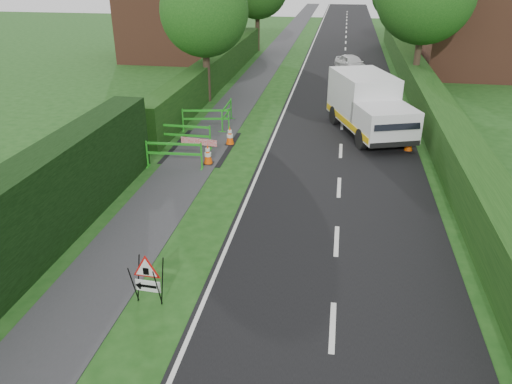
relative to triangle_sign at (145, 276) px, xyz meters
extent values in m
plane|color=#194513|center=(1.55, -1.13, -0.72)|extent=(120.00, 120.00, 0.00)
cube|color=black|center=(4.05, 33.87, -0.72)|extent=(6.00, 90.00, 0.02)
cube|color=#2D2D30|center=(-1.45, 33.87, -0.72)|extent=(2.00, 90.00, 0.02)
cube|color=#14380F|center=(-3.45, 20.87, -0.72)|extent=(1.00, 24.00, 1.80)
cube|color=#14380F|center=(8.05, 14.87, -0.72)|extent=(1.20, 50.00, 1.50)
cube|color=brown|center=(-8.45, 28.87, 2.03)|extent=(7.00, 7.00, 5.50)
cube|color=brown|center=(12.55, 26.87, 2.03)|extent=(7.00, 7.00, 5.50)
cube|color=brown|center=(13.55, 40.87, 2.03)|extent=(7.00, 7.00, 5.50)
cylinder|color=#2D2116|center=(-3.05, 16.87, 0.59)|extent=(0.36, 0.36, 2.62)
sphere|color=#154412|center=(-3.05, 16.87, 3.77)|extent=(4.40, 4.40, 4.40)
cylinder|color=#2D2116|center=(7.95, 20.87, 0.77)|extent=(0.36, 0.36, 2.97)
cylinder|color=#2D2116|center=(-3.05, 32.87, 0.68)|extent=(0.36, 0.36, 2.80)
cylinder|color=#2D2116|center=(7.95, 36.87, 0.50)|extent=(0.36, 0.36, 2.45)
cylinder|color=black|center=(-0.25, -0.10, -0.19)|extent=(0.04, 0.32, 1.04)
cylinder|color=black|center=(-0.24, 0.16, -0.19)|extent=(0.04, 0.32, 1.04)
cylinder|color=black|center=(0.31, -0.13, -0.19)|extent=(0.04, 0.32, 1.04)
cylinder|color=black|center=(0.32, 0.13, -0.19)|extent=(0.04, 0.32, 1.04)
cube|color=white|center=(0.03, 0.00, -0.26)|extent=(0.58, 0.05, 0.28)
cube|color=black|center=(0.03, -0.02, -0.26)|extent=(0.41, 0.03, 0.07)
cone|color=black|center=(-0.19, -0.01, -0.26)|extent=(0.14, 0.17, 0.17)
cube|color=black|center=(0.03, -0.02, 0.14)|extent=(0.13, 0.02, 0.17)
cube|color=silver|center=(4.83, 13.51, 0.72)|extent=(3.09, 3.85, 2.00)
cube|color=silver|center=(5.69, 11.12, 0.33)|extent=(2.69, 2.74, 1.23)
cube|color=black|center=(6.04, 10.14, 0.63)|extent=(1.80, 0.84, 0.56)
cube|color=yellow|center=(4.18, 12.24, -0.08)|extent=(1.76, 4.84, 0.25)
cube|color=yellow|center=(6.15, 12.95, -0.08)|extent=(1.76, 4.84, 0.25)
cube|color=black|center=(6.04, 10.15, -0.22)|extent=(1.96, 0.81, 0.21)
cylinder|color=black|center=(4.83, 10.75, -0.31)|extent=(0.52, 0.87, 0.83)
cylinder|color=black|center=(6.59, 11.39, -0.31)|extent=(0.52, 0.87, 0.83)
cylinder|color=black|center=(3.70, 13.90, -0.31)|extent=(0.52, 0.87, 0.83)
cylinder|color=black|center=(5.46, 14.54, -0.31)|extent=(0.52, 0.87, 0.83)
cube|color=black|center=(6.67, 10.85, -0.70)|extent=(0.38, 0.38, 0.04)
cone|color=#FA5207|center=(6.67, 10.85, -0.31)|extent=(0.32, 0.32, 0.75)
cylinder|color=white|center=(6.67, 10.85, -0.34)|extent=(0.25, 0.25, 0.14)
cylinder|color=white|center=(6.67, 10.85, -0.16)|extent=(0.17, 0.17, 0.10)
cube|color=black|center=(6.48, 12.89, -0.70)|extent=(0.38, 0.38, 0.04)
cone|color=#FA5207|center=(6.48, 12.89, -0.31)|extent=(0.32, 0.32, 0.75)
cylinder|color=white|center=(6.48, 12.89, -0.34)|extent=(0.25, 0.25, 0.14)
cylinder|color=white|center=(6.48, 12.89, -0.16)|extent=(0.17, 0.17, 0.10)
cube|color=black|center=(6.57, 14.52, -0.70)|extent=(0.38, 0.38, 0.04)
cone|color=#FA5207|center=(6.57, 14.52, -0.31)|extent=(0.32, 0.32, 0.75)
cylinder|color=white|center=(6.57, 14.52, -0.34)|extent=(0.25, 0.25, 0.14)
cylinder|color=white|center=(6.57, 14.52, -0.16)|extent=(0.17, 0.17, 0.10)
cube|color=black|center=(-0.77, 8.20, -0.70)|extent=(0.38, 0.38, 0.04)
cone|color=#FA5207|center=(-0.77, 8.20, -0.31)|extent=(0.32, 0.32, 0.75)
cylinder|color=white|center=(-0.77, 8.20, -0.34)|extent=(0.25, 0.25, 0.14)
cylinder|color=white|center=(-0.77, 8.20, -0.16)|extent=(0.17, 0.17, 0.10)
cube|color=black|center=(-0.42, 10.39, -0.70)|extent=(0.38, 0.38, 0.04)
cone|color=#FA5207|center=(-0.42, 10.39, -0.31)|extent=(0.32, 0.32, 0.75)
cylinder|color=white|center=(-0.42, 10.39, -0.34)|extent=(0.25, 0.25, 0.14)
cylinder|color=white|center=(-0.42, 10.39, -0.16)|extent=(0.17, 0.17, 0.10)
cube|color=#1F981B|center=(-2.86, 7.57, -0.22)|extent=(0.05, 0.05, 1.00)
cube|color=#1F981B|center=(-0.87, 7.69, -0.22)|extent=(0.05, 0.05, 1.00)
cube|color=#1F981B|center=(-1.86, 7.63, 0.20)|extent=(2.00, 0.17, 0.08)
cube|color=#1F981B|center=(-1.86, 7.63, -0.17)|extent=(2.00, 0.17, 0.08)
cube|color=#1F981B|center=(-2.86, 7.57, -0.70)|extent=(0.08, 0.35, 0.04)
cube|color=#1F981B|center=(-0.87, 7.69, -0.70)|extent=(0.08, 0.35, 0.04)
cube|color=#1F981B|center=(-3.05, 9.68, -0.22)|extent=(0.05, 0.05, 1.00)
cube|color=#1F981B|center=(-1.05, 9.65, -0.22)|extent=(0.05, 0.05, 1.00)
cube|color=#1F981B|center=(-2.05, 9.67, 0.20)|extent=(2.00, 0.08, 0.08)
cube|color=#1F981B|center=(-2.05, 9.67, -0.17)|extent=(2.00, 0.08, 0.08)
cube|color=#1F981B|center=(-3.05, 9.68, -0.70)|extent=(0.07, 0.35, 0.04)
cube|color=#1F981B|center=(-1.05, 9.65, -0.70)|extent=(0.07, 0.35, 0.04)
cube|color=#1F981B|center=(-2.82, 11.77, -0.22)|extent=(0.06, 0.06, 1.00)
cube|color=#1F981B|center=(-0.86, 12.14, -0.22)|extent=(0.06, 0.06, 1.00)
cube|color=#1F981B|center=(-1.84, 11.96, 0.20)|extent=(1.97, 0.42, 0.08)
cube|color=#1F981B|center=(-1.84, 11.96, -0.17)|extent=(1.97, 0.42, 0.08)
cube|color=#1F981B|center=(-2.82, 11.77, -0.70)|extent=(0.12, 0.36, 0.04)
cube|color=#1F981B|center=(-0.86, 12.14, -0.70)|extent=(0.12, 0.36, 0.04)
cube|color=#1F981B|center=(-1.09, 11.88, -0.22)|extent=(0.05, 0.05, 1.00)
cube|color=#1F981B|center=(-1.13, 13.88, -0.22)|extent=(0.05, 0.05, 1.00)
cube|color=#1F981B|center=(-1.11, 12.88, 0.20)|extent=(0.09, 2.00, 0.08)
cube|color=#1F981B|center=(-1.11, 12.88, -0.17)|extent=(0.09, 2.00, 0.08)
cube|color=#1F981B|center=(-1.09, 11.88, -0.70)|extent=(0.35, 0.07, 0.04)
cube|color=#1F981B|center=(-1.13, 13.88, -0.70)|extent=(0.35, 0.07, 0.04)
cube|color=red|center=(-1.42, 9.29, -0.72)|extent=(1.49, 0.25, 0.25)
imported|color=white|center=(4.48, 25.68, -0.17)|extent=(2.51, 3.50, 1.11)
camera|label=1|loc=(3.85, -8.41, 6.22)|focal=35.00mm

